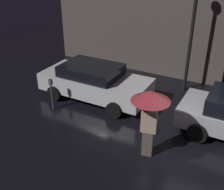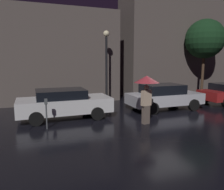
{
  "view_description": "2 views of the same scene",
  "coord_description": "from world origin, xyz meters",
  "px_view_note": "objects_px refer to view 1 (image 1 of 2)",
  "views": [
    {
      "loc": [
        0.77,
        -7.0,
        5.48
      ],
      "look_at": [
        -3.12,
        0.08,
        1.2
      ],
      "focal_mm": 45.0,
      "sensor_mm": 36.0,
      "label": 1
    },
    {
      "loc": [
        -6.1,
        -8.96,
        2.75
      ],
      "look_at": [
        -2.75,
        0.13,
        1.22
      ],
      "focal_mm": 35.0,
      "sensor_mm": 36.0,
      "label": 2
    }
  ],
  "objects_px": {
    "pedestrian_with_umbrella": "(150,105)",
    "parked_car_white": "(95,81)",
    "street_lamp_near": "(193,21)",
    "parking_meter": "(51,91)"
  },
  "relations": [
    {
      "from": "pedestrian_with_umbrella",
      "to": "parked_car_white",
      "type": "bearing_deg",
      "value": -47.0
    },
    {
      "from": "parked_car_white",
      "to": "street_lamp_near",
      "type": "relative_size",
      "value": 0.96
    },
    {
      "from": "street_lamp_near",
      "to": "parking_meter",
      "type": "bearing_deg",
      "value": -134.49
    },
    {
      "from": "parking_meter",
      "to": "street_lamp_near",
      "type": "xyz_separation_m",
      "value": [
        3.92,
        3.99,
        2.2
      ]
    },
    {
      "from": "pedestrian_with_umbrella",
      "to": "street_lamp_near",
      "type": "height_order",
      "value": "street_lamp_near"
    },
    {
      "from": "pedestrian_with_umbrella",
      "to": "street_lamp_near",
      "type": "bearing_deg",
      "value": -99.28
    },
    {
      "from": "parked_car_white",
      "to": "pedestrian_with_umbrella",
      "type": "height_order",
      "value": "pedestrian_with_umbrella"
    },
    {
      "from": "parked_car_white",
      "to": "pedestrian_with_umbrella",
      "type": "xyz_separation_m",
      "value": [
        3.22,
        -2.26,
        0.94
      ]
    },
    {
      "from": "parked_car_white",
      "to": "pedestrian_with_umbrella",
      "type": "distance_m",
      "value": 4.04
    },
    {
      "from": "pedestrian_with_umbrella",
      "to": "parking_meter",
      "type": "height_order",
      "value": "pedestrian_with_umbrella"
    }
  ]
}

